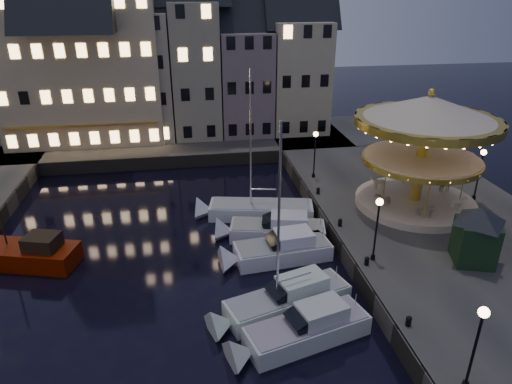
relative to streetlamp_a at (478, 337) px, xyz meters
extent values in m
plane|color=black|center=(-7.20, 9.00, -4.02)|extent=(160.00, 160.00, 0.00)
cube|color=#474442|center=(6.80, 15.00, -3.37)|extent=(16.00, 56.00, 1.30)
cube|color=#474442|center=(-15.20, 37.00, -3.37)|extent=(44.00, 12.00, 1.30)
cube|color=#47423A|center=(-1.20, 15.00, -3.37)|extent=(0.15, 44.00, 1.30)
cube|color=#47423A|center=(-13.20, 31.00, -3.37)|extent=(48.00, 0.15, 1.30)
cylinder|color=black|center=(0.00, 0.00, -0.82)|extent=(0.12, 0.12, 3.80)
sphere|color=#FFD18C|center=(0.00, 0.00, 1.23)|extent=(0.44, 0.44, 0.44)
cylinder|color=black|center=(0.00, 10.00, -2.57)|extent=(0.28, 0.28, 0.30)
cylinder|color=black|center=(0.00, 10.00, -0.82)|extent=(0.12, 0.12, 3.80)
sphere|color=#FFD18C|center=(0.00, 10.00, 1.23)|extent=(0.44, 0.44, 0.44)
cylinder|color=black|center=(0.00, 23.50, -2.57)|extent=(0.28, 0.28, 0.30)
cylinder|color=black|center=(0.00, 23.50, -0.82)|extent=(0.12, 0.12, 3.80)
sphere|color=#FFD18C|center=(0.00, 23.50, 1.23)|extent=(0.44, 0.44, 0.44)
cylinder|color=black|center=(11.30, 17.00, -2.57)|extent=(0.28, 0.28, 0.30)
cylinder|color=black|center=(11.30, 17.00, -0.82)|extent=(0.12, 0.12, 3.80)
sphere|color=#FFD18C|center=(11.30, 17.00, 1.23)|extent=(0.44, 0.44, 0.44)
cylinder|color=black|center=(-0.60, 4.00, -2.52)|extent=(0.28, 0.28, 0.40)
sphere|color=black|center=(-0.60, 4.00, -2.30)|extent=(0.30, 0.30, 0.30)
cylinder|color=black|center=(-0.60, 9.50, -2.52)|extent=(0.28, 0.28, 0.40)
sphere|color=black|center=(-0.60, 9.50, -2.30)|extent=(0.30, 0.30, 0.30)
cylinder|color=black|center=(-0.60, 14.50, -2.52)|extent=(0.28, 0.28, 0.40)
sphere|color=black|center=(-0.60, 14.50, -2.30)|extent=(0.30, 0.30, 0.30)
cylinder|color=black|center=(-0.60, 20.00, -2.52)|extent=(0.28, 0.28, 0.40)
sphere|color=black|center=(-0.60, 20.00, -2.30)|extent=(0.30, 0.30, 0.30)
cube|color=tan|center=(-26.70, 39.00, 2.78)|extent=(5.00, 8.00, 11.00)
cube|color=tan|center=(-21.25, 39.00, 3.28)|extent=(5.60, 8.00, 12.00)
cube|color=tan|center=(-15.20, 39.00, 3.78)|extent=(6.20, 8.00, 13.00)
cube|color=gray|center=(-9.45, 39.00, 4.28)|extent=(5.00, 8.00, 14.00)
cube|color=slate|center=(-4.00, 39.00, 2.78)|extent=(5.60, 8.00, 11.00)
cube|color=#B5AA8C|center=(2.05, 39.00, 3.28)|extent=(6.20, 8.00, 12.00)
cube|color=beige|center=(-21.20, 39.00, 4.78)|extent=(16.00, 9.00, 15.00)
cube|color=silver|center=(-5.42, 5.23, -3.57)|extent=(6.84, 3.82, 1.30)
cube|color=gray|center=(-5.42, 5.23, -2.90)|extent=(6.48, 3.57, 0.10)
cube|color=silver|center=(-4.67, 5.44, -2.47)|extent=(2.81, 2.22, 0.80)
cube|color=black|center=(-5.92, 5.09, -2.57)|extent=(1.48, 1.76, 0.91)
cube|color=silver|center=(-5.86, 7.73, -3.57)|extent=(7.50, 4.18, 1.30)
cube|color=#929298|center=(-5.86, 7.73, -2.90)|extent=(7.11, 3.91, 0.10)
cube|color=silver|center=(-5.04, 7.99, -2.47)|extent=(3.09, 2.34, 0.80)
cube|color=black|center=(-6.41, 7.55, -2.57)|extent=(1.60, 1.78, 0.95)
cylinder|color=silver|center=(-6.55, 7.51, 1.93)|extent=(0.14, 0.14, 9.69)
cube|color=silver|center=(-5.05, 12.99, -3.57)|extent=(6.53, 3.04, 1.30)
cube|color=gray|center=(-5.05, 12.99, -2.90)|extent=(6.20, 2.82, 0.10)
cube|color=silver|center=(-4.29, 13.07, -2.47)|extent=(2.57, 2.05, 0.80)
cube|color=black|center=(-5.55, 12.94, -2.57)|extent=(1.26, 1.80, 0.90)
cube|color=silver|center=(-4.84, 15.68, -3.57)|extent=(7.08, 3.67, 1.30)
cube|color=gray|center=(-4.84, 15.68, -2.90)|extent=(6.72, 3.42, 0.10)
cube|color=silver|center=(-4.05, 15.50, -2.47)|extent=(2.87, 2.21, 0.80)
cube|color=black|center=(-5.37, 15.80, -2.57)|extent=(1.47, 1.79, 0.93)
cube|color=silver|center=(-5.44, 19.24, -3.57)|extent=(8.41, 3.94, 1.30)
cube|color=#95979D|center=(-5.44, 19.24, -2.90)|extent=(7.97, 3.67, 0.10)
cylinder|color=silver|center=(-6.23, 19.40, 2.53)|extent=(0.14, 0.14, 10.90)
cube|color=#651200|center=(-21.95, 15.08, -3.47)|extent=(7.40, 4.29, 1.50)
cube|color=black|center=(-20.51, 14.66, -2.27)|extent=(2.44, 2.19, 0.93)
cylinder|color=black|center=(-22.91, 15.36, -0.52)|extent=(0.12, 0.12, 4.20)
cylinder|color=beige|center=(6.12, 16.74, -2.44)|extent=(8.95, 8.95, 0.56)
cylinder|color=gold|center=(6.12, 16.74, 1.31)|extent=(0.78, 0.78, 6.94)
cylinder|color=beige|center=(6.12, 16.74, 1.20)|extent=(8.28, 8.28, 0.20)
cylinder|color=gold|center=(6.12, 16.74, 1.00)|extent=(8.59, 8.59, 0.39)
cone|color=beige|center=(6.12, 16.74, 4.89)|extent=(10.29, 10.29, 1.79)
cylinder|color=gold|center=(6.12, 16.74, 3.94)|extent=(10.29, 10.29, 0.56)
sphere|color=gold|center=(6.12, 16.74, 6.01)|extent=(0.56, 0.56, 0.56)
imported|color=beige|center=(9.11, 17.66, -1.60)|extent=(1.87, 1.35, 1.12)
cube|color=black|center=(5.88, 8.86, -1.38)|extent=(2.78, 2.78, 2.66)
pyramid|color=black|center=(5.88, 8.86, 0.95)|extent=(3.55, 3.55, 1.00)
camera|label=1|loc=(-10.95, -12.54, 12.74)|focal=32.00mm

